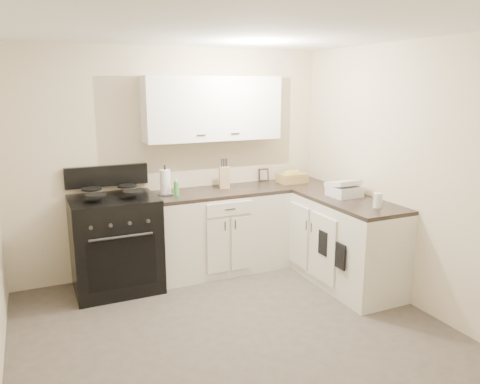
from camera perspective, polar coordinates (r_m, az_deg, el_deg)
name	(u,v)px	position (r m, az deg, el deg)	size (l,w,h in m)	color
floor	(239,339)	(4.14, -0.11, -17.46)	(3.60, 3.60, 0.00)	#473F38
ceiling	(239,27)	(3.59, -0.13, 19.44)	(3.60, 3.60, 0.00)	white
wall_back	(174,162)	(5.33, -8.09, 3.68)	(3.60, 3.60, 0.00)	beige
wall_right	(414,177)	(4.69, 20.40, 1.74)	(3.60, 3.60, 0.00)	beige
wall_front	(405,279)	(2.23, 19.52, -10.00)	(3.60, 3.60, 0.00)	beige
base_cabinets_back	(219,232)	(5.37, -2.55, -4.91)	(1.55, 0.60, 0.90)	silver
base_cabinets_right	(331,236)	(5.32, 10.98, -5.32)	(0.60, 1.90, 0.90)	silver
countertop_back	(219,192)	(5.25, -2.60, -0.02)	(1.55, 0.60, 0.04)	black
countertop_right	(332,195)	(5.20, 11.20, -0.39)	(0.60, 1.90, 0.04)	black
upper_cabinets	(213,109)	(5.26, -3.31, 10.13)	(1.55, 0.30, 0.70)	white
stove	(116,246)	(5.06, -14.94, -6.39)	(0.86, 0.74, 1.04)	black
knife_block	(224,177)	(5.34, -1.92, 1.80)	(0.11, 0.10, 0.25)	tan
paper_towel	(165,182)	(5.07, -9.10, 1.17)	(0.11, 0.11, 0.27)	white
soap_bottle	(176,189)	(5.00, -7.77, 0.38)	(0.05, 0.05, 0.16)	green
picture_frame	(263,175)	(5.74, 2.88, 2.10)	(0.13, 0.02, 0.16)	black
wicker_basket	(292,178)	(5.70, 6.37, 1.71)	(0.34, 0.22, 0.11)	tan
countertop_grill	(344,191)	(5.08, 12.60, 0.10)	(0.30, 0.28, 0.11)	silver
glass_jar	(378,200)	(4.69, 16.44, -0.98)	(0.08, 0.08, 0.14)	silver
oven_mitt_near	(340,256)	(4.66, 12.15, -7.66)	(0.02, 0.15, 0.25)	black
oven_mitt_far	(323,243)	(4.87, 10.09, -6.14)	(0.02, 0.15, 0.25)	black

